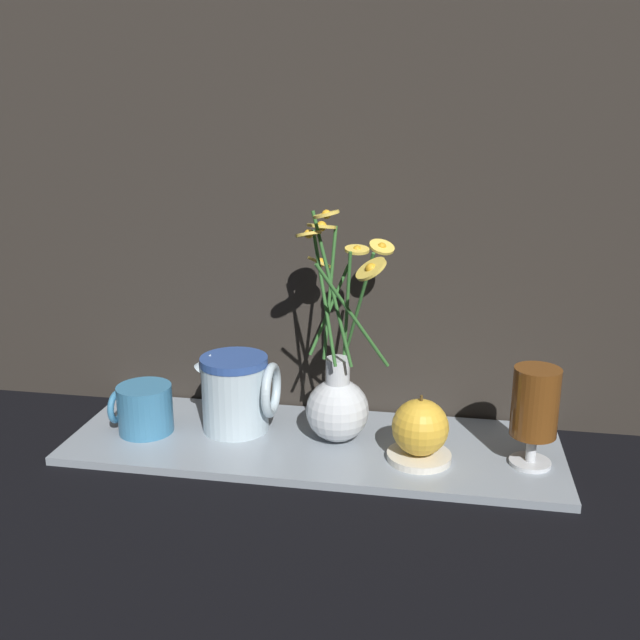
# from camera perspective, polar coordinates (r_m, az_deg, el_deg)

# --- Properties ---
(ground_plane) EXTENTS (6.00, 6.00, 0.00)m
(ground_plane) POSITION_cam_1_polar(r_m,az_deg,el_deg) (1.10, -0.56, -10.15)
(ground_plane) COLOR black
(shelf) EXTENTS (0.74, 0.25, 0.01)m
(shelf) POSITION_cam_1_polar(r_m,az_deg,el_deg) (1.09, -0.56, -9.87)
(shelf) COLOR gray
(shelf) RESTS_ON ground_plane
(backdrop_wall) EXTENTS (1.24, 0.02, 1.10)m
(backdrop_wall) POSITION_cam_1_polar(r_m,az_deg,el_deg) (1.12, 0.75, 19.46)
(backdrop_wall) COLOR #2D2823
(backdrop_wall) RESTS_ON ground_plane
(vase_with_flowers) EXTENTS (0.14, 0.20, 0.35)m
(vase_with_flowers) POSITION_cam_1_polar(r_m,az_deg,el_deg) (1.06, 1.43, -6.07)
(vase_with_flowers) COLOR silver
(vase_with_flowers) RESTS_ON shelf
(yellow_mug) EXTENTS (0.09, 0.08, 0.07)m
(yellow_mug) POSITION_cam_1_polar(r_m,az_deg,el_deg) (1.14, -13.91, -6.90)
(yellow_mug) COLOR teal
(yellow_mug) RESTS_ON shelf
(ceramic_pitcher) EXTENTS (0.13, 0.10, 0.13)m
(ceramic_pitcher) POSITION_cam_1_polar(r_m,az_deg,el_deg) (1.11, -6.67, -5.57)
(ceramic_pitcher) COLOR silver
(ceramic_pitcher) RESTS_ON shelf
(tea_glass) EXTENTS (0.06, 0.06, 0.14)m
(tea_glass) POSITION_cam_1_polar(r_m,az_deg,el_deg) (1.03, 16.82, -6.59)
(tea_glass) COLOR silver
(tea_glass) RESTS_ON shelf
(saucer_plate) EXTENTS (0.09, 0.09, 0.01)m
(saucer_plate) POSITION_cam_1_polar(r_m,az_deg,el_deg) (1.04, 7.92, -10.75)
(saucer_plate) COLOR silver
(saucer_plate) RESTS_ON shelf
(orange_fruit) EXTENTS (0.08, 0.08, 0.09)m
(orange_fruit) POSITION_cam_1_polar(r_m,az_deg,el_deg) (1.02, 8.02, -8.49)
(orange_fruit) COLOR gold
(orange_fruit) RESTS_ON saucer_plate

